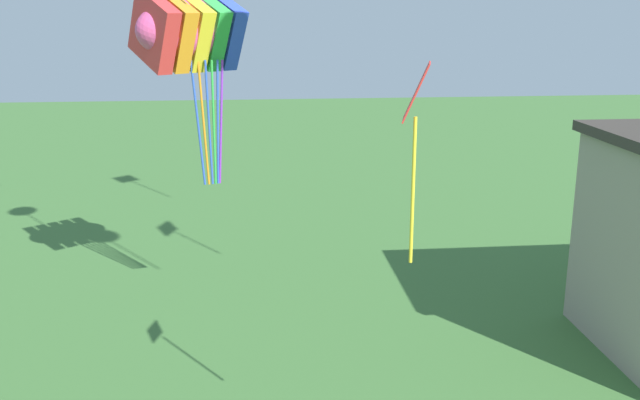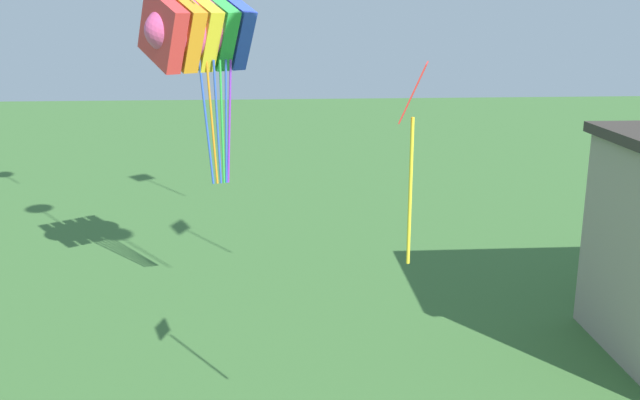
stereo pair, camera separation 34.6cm
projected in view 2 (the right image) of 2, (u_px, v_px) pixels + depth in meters
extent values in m
ellipsoid|color=#E54C8C|center=(197.00, 30.00, 16.50)|extent=(3.19, 3.03, 1.87)
cube|color=red|center=(163.00, 30.00, 15.95)|extent=(1.41, 1.75, 1.90)
cube|color=orange|center=(180.00, 30.00, 16.22)|extent=(1.41, 1.75, 1.90)
cube|color=yellow|center=(197.00, 30.00, 16.50)|extent=(1.41, 1.75, 1.90)
cube|color=green|center=(213.00, 29.00, 16.77)|extent=(1.41, 1.75, 1.90)
cube|color=blue|center=(229.00, 29.00, 17.04)|extent=(1.41, 1.75, 1.90)
cylinder|color=blue|center=(207.00, 124.00, 16.85)|extent=(0.25, 0.46, 3.01)
cylinder|color=orange|center=(212.00, 124.00, 16.87)|extent=(0.18, 0.47, 3.01)
cylinder|color=blue|center=(217.00, 124.00, 16.90)|extent=(0.10, 0.48, 3.01)
cylinder|color=green|center=(222.00, 123.00, 16.93)|extent=(0.10, 0.48, 3.01)
cylinder|color=blue|center=(226.00, 123.00, 16.96)|extent=(0.18, 0.47, 3.01)
cylinder|color=purple|center=(229.00, 123.00, 17.00)|extent=(0.25, 0.46, 3.01)
cube|color=red|center=(414.00, 92.00, 9.48)|extent=(0.49, 0.67, 0.78)
cylinder|color=yellow|center=(410.00, 192.00, 9.84)|extent=(0.05, 0.05, 2.09)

